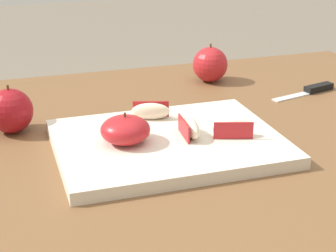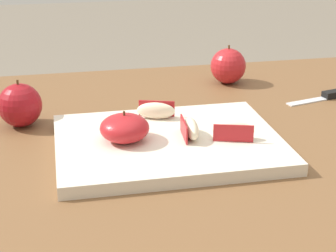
{
  "view_description": "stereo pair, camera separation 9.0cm",
  "coord_description": "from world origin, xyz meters",
  "px_view_note": "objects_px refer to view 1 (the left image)",
  "views": [
    {
      "loc": [
        -0.24,
        -0.83,
        1.14
      ],
      "look_at": [
        0.02,
        -0.04,
        0.8
      ],
      "focal_mm": 59.44,
      "sensor_mm": 36.0,
      "label": 1
    },
    {
      "loc": [
        -0.15,
        -0.86,
        1.14
      ],
      "look_at": [
        0.02,
        -0.04,
        0.8
      ],
      "focal_mm": 59.44,
      "sensor_mm": 36.0,
      "label": 2
    }
  ],
  "objects_px": {
    "cutting_board": "(168,143)",
    "whole_apple_crimson": "(210,64)",
    "apple_wedge_back": "(233,128)",
    "whole_apple_red_delicious": "(10,111)",
    "paring_knife": "(314,89)",
    "apple_wedge_left": "(190,128)",
    "apple_half_skin_up": "(125,130)",
    "apple_wedge_right": "(151,111)"
  },
  "relations": [
    {
      "from": "cutting_board",
      "to": "whole_apple_crimson",
      "type": "bearing_deg",
      "value": 57.76
    },
    {
      "from": "apple_wedge_back",
      "to": "whole_apple_crimson",
      "type": "height_order",
      "value": "whole_apple_crimson"
    },
    {
      "from": "apple_wedge_back",
      "to": "whole_apple_red_delicious",
      "type": "bearing_deg",
      "value": 152.0
    },
    {
      "from": "apple_wedge_back",
      "to": "whole_apple_crimson",
      "type": "xyz_separation_m",
      "value": [
        0.1,
        0.35,
        0.0
      ]
    },
    {
      "from": "paring_knife",
      "to": "apple_wedge_back",
      "type": "bearing_deg",
      "value": -143.51
    },
    {
      "from": "cutting_board",
      "to": "whole_apple_crimson",
      "type": "xyz_separation_m",
      "value": [
        0.2,
        0.32,
        0.03
      ]
    },
    {
      "from": "cutting_board",
      "to": "whole_apple_red_delicious",
      "type": "xyz_separation_m",
      "value": [
        -0.24,
        0.15,
        0.03
      ]
    },
    {
      "from": "apple_wedge_left",
      "to": "whole_apple_crimson",
      "type": "xyz_separation_m",
      "value": [
        0.17,
        0.33,
        0.0
      ]
    },
    {
      "from": "paring_knife",
      "to": "cutting_board",
      "type": "bearing_deg",
      "value": -154.73
    },
    {
      "from": "whole_apple_red_delicious",
      "to": "whole_apple_crimson",
      "type": "bearing_deg",
      "value": 20.85
    },
    {
      "from": "apple_wedge_back",
      "to": "paring_knife",
      "type": "relative_size",
      "value": 0.44
    },
    {
      "from": "apple_wedge_back",
      "to": "whole_apple_red_delicious",
      "type": "height_order",
      "value": "whole_apple_red_delicious"
    },
    {
      "from": "cutting_board",
      "to": "paring_knife",
      "type": "xyz_separation_m",
      "value": [
        0.39,
        0.18,
        -0.0
      ]
    },
    {
      "from": "apple_wedge_left",
      "to": "whole_apple_red_delicious",
      "type": "distance_m",
      "value": 0.32
    },
    {
      "from": "apple_half_skin_up",
      "to": "apple_wedge_right",
      "type": "relative_size",
      "value": 1.12
    },
    {
      "from": "cutting_board",
      "to": "apple_wedge_right",
      "type": "xyz_separation_m",
      "value": [
        -0.0,
        0.09,
        0.03
      ]
    },
    {
      "from": "apple_wedge_left",
      "to": "whole_apple_red_delicious",
      "type": "relative_size",
      "value": 0.8
    },
    {
      "from": "cutting_board",
      "to": "whole_apple_red_delicious",
      "type": "bearing_deg",
      "value": 147.37
    },
    {
      "from": "apple_wedge_back",
      "to": "apple_wedge_left",
      "type": "height_order",
      "value": "same"
    },
    {
      "from": "apple_wedge_right",
      "to": "apple_wedge_back",
      "type": "bearing_deg",
      "value": -47.87
    },
    {
      "from": "apple_wedge_back",
      "to": "paring_knife",
      "type": "distance_m",
      "value": 0.35
    },
    {
      "from": "cutting_board",
      "to": "whole_apple_red_delicious",
      "type": "relative_size",
      "value": 4.19
    },
    {
      "from": "apple_half_skin_up",
      "to": "whole_apple_crimson",
      "type": "height_order",
      "value": "whole_apple_crimson"
    },
    {
      "from": "apple_half_skin_up",
      "to": "apple_wedge_back",
      "type": "distance_m",
      "value": 0.18
    },
    {
      "from": "cutting_board",
      "to": "apple_wedge_left",
      "type": "height_order",
      "value": "apple_wedge_left"
    },
    {
      "from": "cutting_board",
      "to": "paring_knife",
      "type": "height_order",
      "value": "cutting_board"
    },
    {
      "from": "apple_wedge_left",
      "to": "apple_half_skin_up",
      "type": "bearing_deg",
      "value": 175.81
    },
    {
      "from": "paring_knife",
      "to": "whole_apple_red_delicious",
      "type": "xyz_separation_m",
      "value": [
        -0.63,
        -0.03,
        0.03
      ]
    },
    {
      "from": "whole_apple_red_delicious",
      "to": "paring_knife",
      "type": "bearing_deg",
      "value": 2.66
    },
    {
      "from": "apple_wedge_back",
      "to": "apple_wedge_left",
      "type": "distance_m",
      "value": 0.07
    },
    {
      "from": "apple_wedge_left",
      "to": "cutting_board",
      "type": "bearing_deg",
      "value": 169.76
    },
    {
      "from": "apple_wedge_back",
      "to": "apple_wedge_right",
      "type": "relative_size",
      "value": 1.0
    },
    {
      "from": "apple_wedge_left",
      "to": "whole_apple_red_delicious",
      "type": "xyz_separation_m",
      "value": [
        -0.28,
        0.16,
        0.0
      ]
    },
    {
      "from": "apple_wedge_right",
      "to": "whole_apple_crimson",
      "type": "height_order",
      "value": "whole_apple_crimson"
    },
    {
      "from": "apple_wedge_back",
      "to": "whole_apple_red_delicious",
      "type": "distance_m",
      "value": 0.39
    },
    {
      "from": "cutting_board",
      "to": "apple_wedge_left",
      "type": "relative_size",
      "value": 5.26
    },
    {
      "from": "apple_wedge_back",
      "to": "paring_knife",
      "type": "height_order",
      "value": "apple_wedge_back"
    },
    {
      "from": "cutting_board",
      "to": "apple_half_skin_up",
      "type": "relative_size",
      "value": 4.57
    },
    {
      "from": "apple_half_skin_up",
      "to": "apple_wedge_back",
      "type": "height_order",
      "value": "apple_half_skin_up"
    },
    {
      "from": "apple_wedge_back",
      "to": "apple_wedge_left",
      "type": "relative_size",
      "value": 1.03
    },
    {
      "from": "cutting_board",
      "to": "apple_half_skin_up",
      "type": "xyz_separation_m",
      "value": [
        -0.07,
        0.0,
        0.03
      ]
    },
    {
      "from": "cutting_board",
      "to": "apple_wedge_back",
      "type": "height_order",
      "value": "apple_wedge_back"
    }
  ]
}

